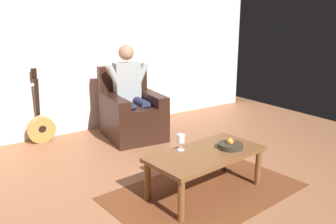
% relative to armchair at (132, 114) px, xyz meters
% --- Properties ---
extents(ground_plane, '(7.09, 7.09, 0.00)m').
position_rel_armchair_xyz_m(ground_plane, '(0.47, 2.15, -0.33)').
color(ground_plane, '#96603F').
extents(wall_back, '(6.31, 0.06, 2.52)m').
position_rel_armchair_xyz_m(wall_back, '(0.47, -0.68, 0.93)').
color(wall_back, silver).
rests_on(wall_back, ground).
extents(rug, '(1.94, 1.33, 0.01)m').
position_rel_armchair_xyz_m(rug, '(0.21, 1.85, -0.33)').
color(rug, brown).
rests_on(rug, ground).
extents(armchair, '(0.81, 0.93, 0.97)m').
position_rel_armchair_xyz_m(armchair, '(0.00, 0.00, 0.00)').
color(armchair, black).
rests_on(armchair, ground).
extents(person_seated, '(0.63, 0.61, 1.28)m').
position_rel_armchair_xyz_m(person_seated, '(-0.00, -0.04, 0.35)').
color(person_seated, '#979D9C').
rests_on(person_seated, ground).
extents(coffee_table, '(1.19, 0.67, 0.42)m').
position_rel_armchair_xyz_m(coffee_table, '(0.21, 1.85, 0.03)').
color(coffee_table, brown).
rests_on(coffee_table, ground).
extents(guitar, '(0.37, 0.21, 1.00)m').
position_rel_armchair_xyz_m(guitar, '(1.13, -0.47, -0.11)').
color(guitar, '#BB8740').
rests_on(guitar, ground).
extents(wine_glass_near, '(0.07, 0.07, 0.16)m').
position_rel_armchair_xyz_m(wine_glass_near, '(0.38, 1.67, 0.19)').
color(wine_glass_near, silver).
rests_on(wine_glass_near, coffee_table).
extents(fruit_bowl, '(0.24, 0.24, 0.11)m').
position_rel_armchair_xyz_m(fruit_bowl, '(-0.05, 1.90, 0.12)').
color(fruit_bowl, '#2F2C1F').
rests_on(fruit_bowl, coffee_table).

